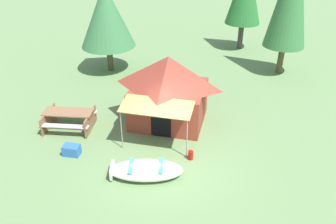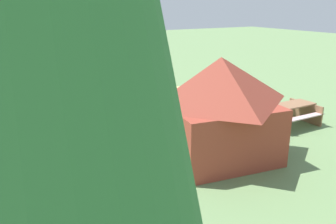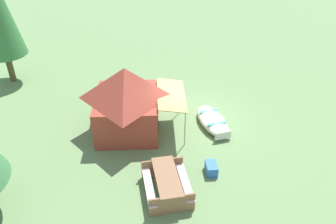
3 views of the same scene
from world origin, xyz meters
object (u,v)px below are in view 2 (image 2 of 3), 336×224
beached_rowboat (167,114)px  picnic_table (289,112)px  fuel_can (145,131)px  canvas_cabin_tent (219,107)px  cooler_box (241,110)px

beached_rowboat → picnic_table: bearing=143.6°
beached_rowboat → fuel_can: (1.38, 1.03, -0.07)m
fuel_can → beached_rowboat: bearing=-143.5°
canvas_cabin_tent → picnic_table: size_ratio=2.07×
cooler_box → picnic_table: bearing=111.7°
beached_rowboat → picnic_table: 4.27m
picnic_table → fuel_can: 5.05m
fuel_can → picnic_table: bearing=162.6°
picnic_table → canvas_cabin_tent: bearing=14.2°
canvas_cabin_tent → cooler_box: (-3.11, -2.64, -1.25)m
canvas_cabin_tent → picnic_table: bearing=-165.8°
beached_rowboat → picnic_table: (-3.43, 2.53, 0.24)m
canvas_cabin_tent → picnic_table: 4.02m
beached_rowboat → canvas_cabin_tent: (0.36, 3.49, 1.20)m
canvas_cabin_tent → fuel_can: bearing=-67.4°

